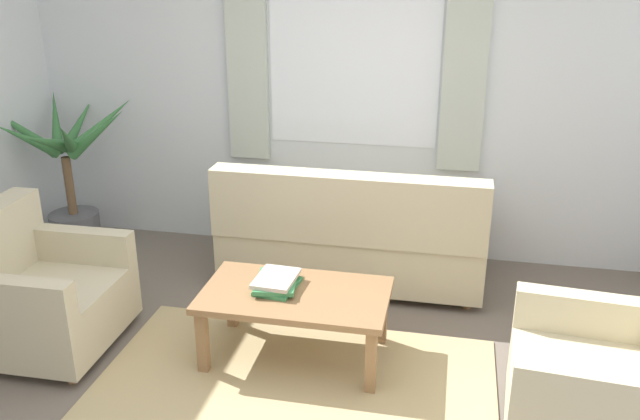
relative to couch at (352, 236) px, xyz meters
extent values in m
plane|color=#6B6056|center=(-0.11, -1.59, -0.37)|extent=(6.24, 6.24, 0.00)
cube|color=silver|center=(-0.11, 0.67, 0.93)|extent=(5.32, 0.12, 2.60)
cube|color=white|center=(-0.11, 0.61, 1.08)|extent=(1.30, 0.01, 1.10)
cube|color=#B2BCB2|center=(-0.94, 0.58, 1.08)|extent=(0.32, 0.06, 1.40)
cube|color=#B2BCB2|center=(0.72, 0.58, 1.08)|extent=(0.32, 0.06, 1.40)
cube|color=tan|center=(-0.11, -1.59, -0.36)|extent=(2.25, 1.86, 0.01)
cube|color=#BCB293|center=(0.00, 0.07, -0.12)|extent=(1.90, 0.80, 0.38)
cube|color=#BCB293|center=(0.00, -0.25, 0.31)|extent=(1.90, 0.20, 0.48)
cube|color=#BCB293|center=(0.87, 0.07, 0.19)|extent=(0.16, 0.80, 0.24)
cube|color=#BCB293|center=(-0.87, 0.07, 0.19)|extent=(0.16, 0.80, 0.24)
cylinder|color=olive|center=(0.85, 0.37, -0.34)|extent=(0.06, 0.06, 0.06)
cylinder|color=olive|center=(-0.85, 0.37, -0.34)|extent=(0.06, 0.06, 0.06)
cylinder|color=olive|center=(0.85, -0.23, -0.34)|extent=(0.06, 0.06, 0.06)
cylinder|color=olive|center=(-0.85, -0.23, -0.34)|extent=(0.06, 0.06, 0.06)
cube|color=#BCB293|center=(-1.68, -1.24, -0.13)|extent=(0.81, 0.85, 0.36)
cube|color=#BCB293|center=(-1.68, -1.60, 0.16)|extent=(0.80, 0.13, 0.22)
cube|color=#BCB293|center=(-1.69, -0.88, 0.16)|extent=(0.80, 0.13, 0.22)
cylinder|color=olive|center=(-1.36, -1.57, -0.34)|extent=(0.05, 0.05, 0.06)
cylinder|color=olive|center=(-1.37, -0.89, -0.34)|extent=(0.05, 0.05, 0.06)
cylinder|color=olive|center=(-2.01, -0.90, -0.34)|extent=(0.05, 0.05, 0.06)
cube|color=#BCB293|center=(1.44, -1.51, -0.13)|extent=(0.87, 0.90, 0.36)
cube|color=#BCB293|center=(1.47, -1.15, 0.16)|extent=(0.81, 0.19, 0.22)
cube|color=#BCB293|center=(1.41, -1.87, 0.16)|extent=(0.81, 0.19, 0.22)
cylinder|color=olive|center=(1.15, -1.14, -0.34)|extent=(0.05, 0.05, 0.06)
cube|color=olive|center=(-0.17, -1.06, 0.05)|extent=(1.10, 0.64, 0.04)
cube|color=olive|center=(-0.66, -1.32, -0.17)|extent=(0.06, 0.06, 0.40)
cube|color=olive|center=(0.32, -1.32, -0.17)|extent=(0.06, 0.06, 0.40)
cube|color=olive|center=(-0.66, -0.80, -0.17)|extent=(0.06, 0.06, 0.40)
cube|color=olive|center=(0.32, -0.80, -0.17)|extent=(0.06, 0.06, 0.40)
cube|color=#387F4C|center=(-0.28, -1.03, 0.08)|extent=(0.25, 0.32, 0.02)
cube|color=#387F4C|center=(-0.29, -1.02, 0.11)|extent=(0.28, 0.36, 0.03)
cube|color=beige|center=(-0.29, -1.02, 0.13)|extent=(0.24, 0.31, 0.02)
cylinder|color=#56565B|center=(-2.33, 0.13, -0.21)|extent=(0.40, 0.40, 0.31)
cylinder|color=brown|center=(-2.33, 0.13, 0.19)|extent=(0.07, 0.07, 0.48)
cone|color=#38753D|center=(-2.03, 0.12, 0.64)|extent=(0.55, 0.11, 0.46)
cone|color=#38753D|center=(-2.12, 0.37, 0.65)|extent=(0.42, 0.54, 0.44)
cone|color=#38753D|center=(-2.35, 0.42, 0.63)|extent=(0.13, 0.56, 0.39)
cone|color=#38753D|center=(-2.54, 0.38, 0.66)|extent=(0.41, 0.54, 0.49)
cone|color=#38753D|center=(-2.67, 0.07, 0.66)|extent=(0.61, 0.21, 0.50)
cone|color=#38753D|center=(-2.53, -0.03, 0.60)|extent=(0.40, 0.39, 0.40)
cone|color=#38753D|center=(-2.29, -0.16, 0.63)|extent=(0.15, 0.57, 0.32)
cone|color=#38753D|center=(-2.13, -0.13, 0.66)|extent=(0.40, 0.59, 0.43)
camera|label=1|loc=(0.68, -4.41, 1.91)|focal=37.21mm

